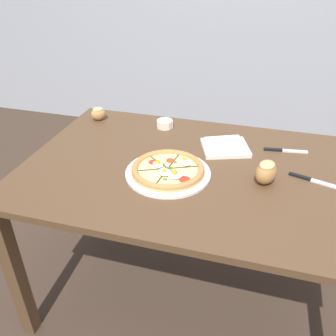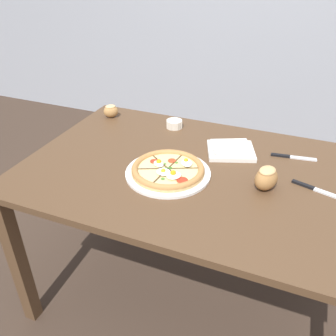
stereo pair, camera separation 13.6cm
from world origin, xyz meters
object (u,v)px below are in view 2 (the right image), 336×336
object	(u,v)px
napkin_folded	(231,150)
knife_main	(318,190)
bread_piece_mid	(111,111)
dining_table	(193,187)
bread_piece_near	(266,178)
ramekin_bowl	(174,124)
knife_spare	(293,157)
pizza	(168,170)

from	to	relation	value
napkin_folded	knife_main	world-z (taller)	napkin_folded
bread_piece_mid	dining_table	bearing A→B (deg)	-29.82
dining_table	bread_piece_near	xyz separation A→B (m)	(0.30, -0.03, 0.14)
ramekin_bowl	knife_spare	xyz separation A→B (m)	(0.61, -0.09, -0.02)
bread_piece_near	ramekin_bowl	bearing A→B (deg)	144.05
ramekin_bowl	knife_main	size ratio (longest dim) A/B	0.42
pizza	knife_main	distance (m)	0.59
ramekin_bowl	bread_piece_mid	world-z (taller)	bread_piece_mid
ramekin_bowl	napkin_folded	xyz separation A→B (m)	(0.34, -0.15, -0.01)
pizza	bread_piece_near	world-z (taller)	bread_piece_near
dining_table	pizza	distance (m)	0.16
bread_piece_near	knife_spare	world-z (taller)	bread_piece_near
ramekin_bowl	knife_main	world-z (taller)	ramekin_bowl
pizza	ramekin_bowl	distance (m)	0.45
knife_spare	knife_main	bearing A→B (deg)	-71.18
pizza	ramekin_bowl	bearing A→B (deg)	108.00
knife_main	dining_table	bearing A→B (deg)	-160.76
napkin_folded	bread_piece_near	size ratio (longest dim) A/B	1.99
dining_table	pizza	bearing A→B (deg)	-135.62
pizza	ramekin_bowl	xyz separation A→B (m)	(-0.14, 0.43, 0.00)
dining_table	bread_piece_near	distance (m)	0.34
napkin_folded	bread_piece_mid	size ratio (longest dim) A/B	2.57
napkin_folded	knife_main	distance (m)	0.42
napkin_folded	bread_piece_mid	world-z (taller)	bread_piece_mid
napkin_folded	bread_piece_mid	bearing A→B (deg)	168.15
bread_piece_mid	ramekin_bowl	bearing A→B (deg)	0.76
ramekin_bowl	knife_spare	bearing A→B (deg)	-8.88
knife_main	ramekin_bowl	bearing A→B (deg)	172.26
napkin_folded	knife_main	bearing A→B (deg)	-23.75
pizza	knife_main	xyz separation A→B (m)	(0.58, 0.11, -0.02)
napkin_folded	bread_piece_near	distance (m)	0.30
pizza	bread_piece_mid	distance (m)	0.67
bread_piece_mid	knife_spare	xyz separation A→B (m)	(0.98, -0.09, -0.03)
bread_piece_mid	knife_main	world-z (taller)	bread_piece_mid
napkin_folded	knife_spare	world-z (taller)	napkin_folded
ramekin_bowl	bread_piece_mid	bearing A→B (deg)	-179.24
pizza	knife_main	size ratio (longest dim) A/B	1.71
knife_main	knife_spare	distance (m)	0.26
bread_piece_mid	knife_main	xyz separation A→B (m)	(1.09, -0.32, -0.03)
pizza	bread_piece_near	xyz separation A→B (m)	(0.39, 0.05, 0.03)
ramekin_bowl	bread_piece_mid	size ratio (longest dim) A/B	0.88
pizza	knife_main	bearing A→B (deg)	10.46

